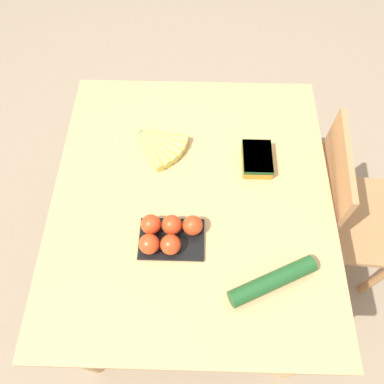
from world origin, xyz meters
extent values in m
plane|color=gray|center=(0.00, 0.00, 0.00)|extent=(12.00, 12.00, 0.00)
cube|color=tan|center=(0.00, 0.00, 0.76)|extent=(1.08, 0.96, 0.03)
cylinder|color=tan|center=(-0.48, -0.42, 0.37)|extent=(0.06, 0.06, 0.74)
cylinder|color=tan|center=(0.48, -0.42, 0.37)|extent=(0.06, 0.06, 0.74)
cylinder|color=tan|center=(-0.48, 0.42, 0.37)|extent=(0.06, 0.06, 0.74)
cylinder|color=tan|center=(0.48, 0.42, 0.37)|extent=(0.06, 0.06, 0.74)
cube|color=#A87547|center=(-0.10, 0.70, 0.43)|extent=(0.45, 0.43, 0.03)
cube|color=#A87547|center=(-0.11, 0.51, 0.67)|extent=(0.39, 0.05, 0.45)
cylinder|color=#A87547|center=(0.09, 0.86, 0.21)|extent=(0.04, 0.04, 0.42)
cylinder|color=#A87547|center=(-0.27, 0.89, 0.21)|extent=(0.04, 0.04, 0.42)
cylinder|color=#A87547|center=(0.07, 0.52, 0.21)|extent=(0.04, 0.04, 0.42)
cylinder|color=#A87547|center=(-0.29, 0.55, 0.21)|extent=(0.04, 0.04, 0.42)
sphere|color=brown|center=(-0.25, -0.19, 0.79)|extent=(0.03, 0.03, 0.03)
cylinder|color=#CCC651|center=(-0.17, -0.15, 0.79)|extent=(0.17, 0.11, 0.04)
cylinder|color=#CCC651|center=(-0.18, -0.14, 0.79)|extent=(0.16, 0.13, 0.04)
cylinder|color=#CCC651|center=(-0.19, -0.12, 0.79)|extent=(0.14, 0.15, 0.04)
cylinder|color=#CCC651|center=(-0.21, -0.12, 0.79)|extent=(0.12, 0.16, 0.04)
cylinder|color=#CCC651|center=(-0.22, -0.11, 0.79)|extent=(0.09, 0.17, 0.04)
cylinder|color=#CCC651|center=(-0.24, -0.10, 0.79)|extent=(0.06, 0.17, 0.04)
cube|color=black|center=(0.16, -0.06, 0.78)|extent=(0.14, 0.21, 0.01)
sphere|color=red|center=(0.13, -0.13, 0.82)|extent=(0.06, 0.06, 0.06)
sphere|color=red|center=(0.19, -0.13, 0.82)|extent=(0.06, 0.06, 0.06)
sphere|color=red|center=(0.13, -0.06, 0.82)|extent=(0.06, 0.06, 0.06)
sphere|color=red|center=(0.19, -0.06, 0.82)|extent=(0.06, 0.06, 0.06)
sphere|color=red|center=(0.13, 0.01, 0.82)|extent=(0.06, 0.06, 0.06)
cube|color=orange|center=(-0.14, 0.23, 0.80)|extent=(0.14, 0.10, 0.05)
cube|color=#19471E|center=(-0.14, 0.23, 0.81)|extent=(0.14, 0.10, 0.02)
cylinder|color=#1E5123|center=(0.30, 0.25, 0.80)|extent=(0.17, 0.27, 0.05)
camera|label=1|loc=(0.62, 0.02, 1.90)|focal=35.00mm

